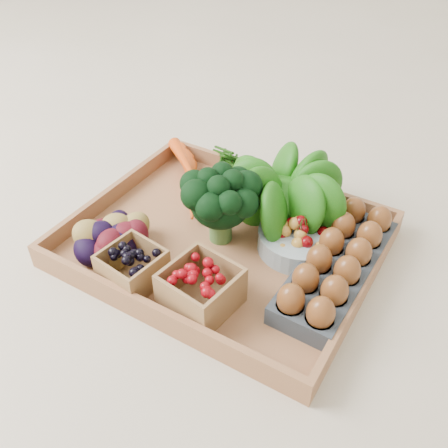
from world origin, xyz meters
The scene contains 10 objects.
ground centered at (0.00, 0.00, 0.00)m, with size 4.00×4.00×0.00m, color beige.
tray centered at (0.00, 0.00, 0.01)m, with size 0.55×0.45×0.01m, color #A26B44.
carrots centered at (-0.16, 0.12, 0.04)m, with size 0.19×0.14×0.05m, color #DC470E, non-canonical shape.
lettuce centered at (0.06, 0.12, 0.09)m, with size 0.16×0.16×0.16m, color #0F5C0E.
broccoli centered at (-0.01, 0.01, 0.07)m, with size 0.14×0.14×0.11m, color black, non-canonical shape.
cherry_bowl centered at (0.13, 0.06, 0.04)m, with size 0.15×0.15×0.04m, color #8C9EA5.
egg_carton centered at (0.22, 0.02, 0.03)m, with size 0.11×0.32×0.04m, color #353A43.
potatoes centered at (-0.16, -0.12, 0.06)m, with size 0.15×0.15×0.09m, color #430A12, non-canonical shape.
punnet_blackberry centered at (-0.08, -0.17, 0.05)m, with size 0.09×0.09×0.06m, color black.
punnet_raspberry centered at (0.05, -0.15, 0.05)m, with size 0.11×0.11×0.07m, color maroon.
Camera 1 is at (0.37, -0.61, 0.64)m, focal length 40.00 mm.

